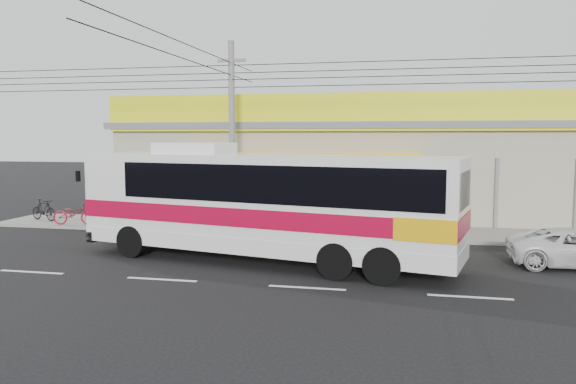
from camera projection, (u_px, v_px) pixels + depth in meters
name	position (u px, v px, depth m)	size (l,w,h in m)	color
ground	(322.00, 266.00, 16.81)	(120.00, 120.00, 0.00)	black
sidewalk	(344.00, 231.00, 22.64)	(30.00, 3.20, 0.15)	slate
lane_markings	(307.00, 288.00, 14.37)	(50.00, 0.12, 0.01)	silver
storefront_building	(357.00, 168.00, 27.81)	(22.60, 9.20, 5.70)	#A59C85
coach_bus	(269.00, 199.00, 17.07)	(12.18, 5.02, 3.67)	silver
motorbike_red	(74.00, 214.00, 23.67)	(0.62, 1.78, 0.94)	maroon
motorbike_dark	(44.00, 210.00, 24.85)	(0.45, 1.58, 0.95)	black
utility_pole	(231.00, 75.00, 22.20)	(34.00, 14.00, 7.62)	#5F5E5C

